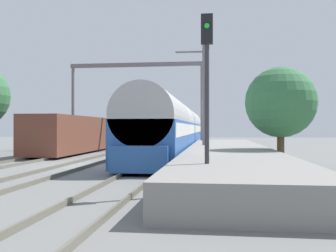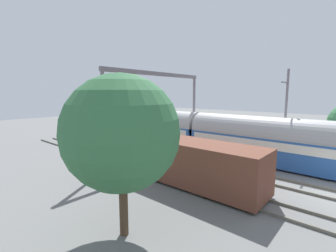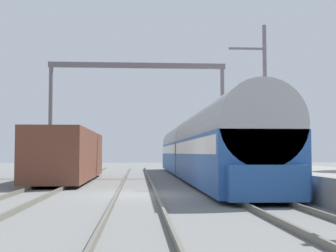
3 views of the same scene
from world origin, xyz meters
The scene contains 11 objects.
ground centered at (0.00, 0.00, 0.00)m, with size 120.00×120.00×0.00m, color slate.
track_far_west centered at (-3.93, 0.00, 0.08)m, with size 1.51×60.00×0.16m.
track_west centered at (0.00, 0.00, 0.08)m, with size 1.52×60.00×0.16m.
track_east centered at (3.93, 0.00, 0.08)m, with size 1.51×60.00×0.16m.
platform centered at (7.74, 2.00, 0.45)m, with size 4.40×28.00×0.90m.
passenger_train centered at (3.93, 12.01, 1.97)m, with size 2.93×32.85×3.82m.
freight_car centered at (-3.93, 9.07, 1.47)m, with size 2.80×13.00×2.70m.
person_crossing centered at (5.09, 14.63, 1.03)m, with size 0.44×0.46×1.73m.
railway_signal_far centered at (5.84, 21.32, 3.49)m, with size 0.36×0.30×5.49m.
catenary_gantry centered at (0.00, 14.02, 5.61)m, with size 12.25×0.28×7.86m.
catenary_pole_east_mid centered at (6.28, 4.51, 4.15)m, with size 1.90×0.20×8.00m.
Camera 3 is at (0.05, -18.25, 1.62)m, focal length 50.15 mm.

